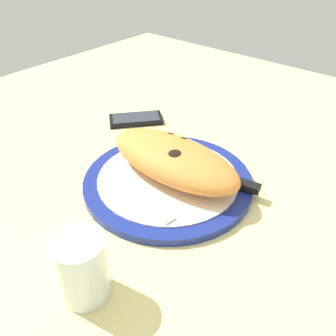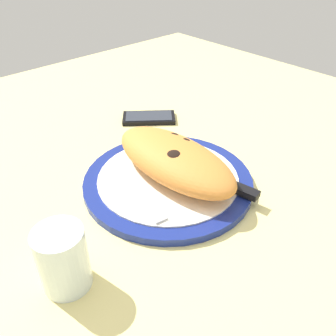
{
  "view_description": "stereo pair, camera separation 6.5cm",
  "coord_description": "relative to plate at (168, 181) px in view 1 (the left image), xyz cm",
  "views": [
    {
      "loc": [
        34.51,
        -40.7,
        41.39
      ],
      "look_at": [
        0.0,
        0.0,
        3.77
      ],
      "focal_mm": 38.52,
      "sensor_mm": 36.0,
      "label": 1
    },
    {
      "loc": [
        39.22,
        -36.19,
        41.39
      ],
      "look_at": [
        0.0,
        0.0,
        3.77
      ],
      "focal_mm": 38.52,
      "sensor_mm": 36.0,
      "label": 2
    }
  ],
  "objects": [
    {
      "name": "calzone",
      "position": [
        -0.46,
        1.54,
        4.12
      ],
      "size": [
        27.66,
        12.75,
        6.35
      ],
      "color": "orange",
      "rests_on": "plate"
    },
    {
      "name": "ground_plane",
      "position": [
        0.0,
        0.0,
        -2.35
      ],
      "size": [
        150.0,
        150.0,
        3.0
      ],
      "primitive_type": "cube",
      "color": "#E5D684"
    },
    {
      "name": "plate",
      "position": [
        0.0,
        0.0,
        0.0
      ],
      "size": [
        31.25,
        31.25,
        1.77
      ],
      "color": "navy",
      "rests_on": "ground_plane"
    },
    {
      "name": "water_glass",
      "position": [
        6.86,
        -24.93,
        3.25
      ],
      "size": [
        6.65,
        6.65,
        9.46
      ],
      "color": "silver",
      "rests_on": "ground_plane"
    },
    {
      "name": "smartphone",
      "position": [
        -22.32,
        14.21,
        -0.28
      ],
      "size": [
        12.93,
        13.74,
        1.16
      ],
      "color": "black",
      "rests_on": "ground_plane"
    },
    {
      "name": "knife",
      "position": [
        6.99,
        5.29,
        1.41
      ],
      "size": [
        24.01,
        6.21,
        1.2
      ],
      "color": "silver",
      "rests_on": "plate"
    },
    {
      "name": "fork",
      "position": [
        1.95,
        -7.75,
        1.13
      ],
      "size": [
        15.84,
        4.23,
        0.4
      ],
      "color": "silver",
      "rests_on": "plate"
    }
  ]
}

